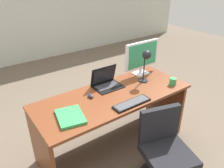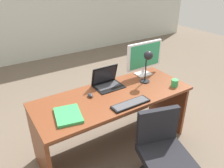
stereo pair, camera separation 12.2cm
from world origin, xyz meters
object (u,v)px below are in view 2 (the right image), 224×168
keyboard (131,104)px  mouse (90,95)px  book (68,115)px  desk (111,109)px  monitor (144,56)px  coffee_mug (175,83)px  laptop (106,80)px  office_chair (162,158)px  desk_lamp (148,60)px

keyboard → mouse: (-0.28, 0.37, 0.01)m
book → desk: bearing=15.5°
monitor → coffee_mug: 0.53m
laptop → mouse: 0.33m
book → office_chair: 1.04m
mouse → keyboard: bearing=-52.8°
desk → book: bearing=-164.5°
desk → monitor: bearing=16.7°
mouse → book: size_ratio=0.24×
keyboard → desk_lamp: (0.47, 0.31, 0.29)m
book → office_chair: office_chair is taller
laptop → office_chair: (0.08, -0.95, -0.51)m
monitor → desk_lamp: (-0.13, -0.21, 0.05)m
desk → desk_lamp: desk_lamp is taller
laptop → keyboard: bearing=-91.5°
monitor → book: (-1.23, -0.36, -0.24)m
mouse → office_chair: office_chair is taller
desk_lamp → laptop: bearing=155.9°
laptop → coffee_mug: (0.68, -0.47, -0.03)m
desk → monitor: (0.63, 0.19, 0.48)m
monitor → mouse: monitor is taller
desk → desk_lamp: bearing=-2.0°
laptop → desk_lamp: size_ratio=0.82×
desk → mouse: mouse is taller
laptop → office_chair: bearing=-85.3°
office_chair → mouse: bearing=114.7°
desk → coffee_mug: (0.73, -0.28, 0.27)m
laptop → coffee_mug: 0.83m
monitor → desk_lamp: monitor is taller
mouse → book: 0.41m
keyboard → mouse: mouse is taller
desk → desk_lamp: size_ratio=4.38×
coffee_mug → office_chair: (-0.61, -0.48, -0.48)m
monitor → office_chair: bearing=-118.0°
monitor → laptop: (-0.58, -0.00, -0.18)m
laptop → office_chair: size_ratio=0.42×
laptop → desk_lamp: 0.55m
office_chair → keyboard: bearing=101.6°
desk → desk_lamp: 0.73m
desk → keyboard: 0.40m
book → office_chair: (0.72, -0.60, -0.45)m
coffee_mug → laptop: bearing=145.7°
coffee_mug → office_chair: size_ratio=0.14×
laptop → book: 0.74m
laptop → keyboard: laptop is taller
desk_lamp → office_chair: (-0.38, -0.75, -0.74)m
keyboard → mouse: 0.47m
laptop → desk_lamp: bearing=-24.1°
desk → book: book is taller
laptop → monitor: bearing=0.4°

